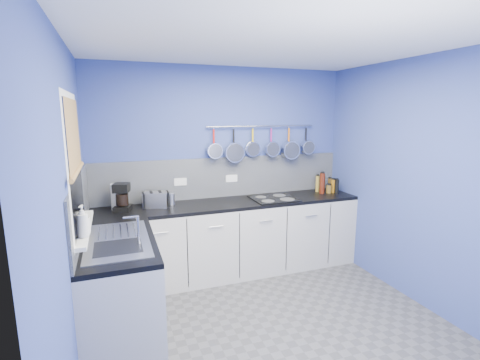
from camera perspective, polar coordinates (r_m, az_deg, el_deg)
floor at (r=3.54m, az=5.34°, el=-22.75°), size 3.20×3.00×0.02m
ceiling at (r=3.00m, az=6.24°, el=21.67°), size 3.20×3.00×0.02m
wall_back at (r=4.41m, az=-2.76°, el=1.79°), size 3.20×0.02×2.50m
wall_front at (r=1.85m, az=26.89°, el=-12.35°), size 3.20×0.02×2.50m
wall_left at (r=2.76m, az=-26.11°, el=-4.84°), size 0.02×3.00×2.50m
wall_right at (r=3.99m, az=27.10°, el=-0.37°), size 0.02×3.00×2.50m
backsplash_back at (r=4.41m, az=-2.67°, el=0.46°), size 3.20×0.02×0.50m
backsplash_left at (r=3.36m, az=-24.58°, el=-3.82°), size 0.02×1.80×0.50m
cabinet_run_back at (r=4.33m, az=-1.43°, el=-9.60°), size 3.20×0.60×0.86m
worktop_back at (r=4.20m, az=-1.46°, el=-3.83°), size 3.20×0.60×0.04m
cabinet_run_left at (r=3.32m, az=-18.77°, el=-16.92°), size 0.60×1.20×0.86m
worktop_left at (r=3.14m, az=-19.28°, el=-9.61°), size 0.60×1.20×0.04m
window_frame at (r=2.99m, az=-25.35°, el=2.24°), size 0.01×1.00×1.10m
window_glass at (r=2.99m, az=-25.25°, el=2.25°), size 0.01×0.90×1.00m
bamboo_blind at (r=2.97m, az=-25.45°, el=6.55°), size 0.01×0.90×0.55m
window_sill at (r=3.10m, az=-24.11°, el=-7.18°), size 0.10×0.98×0.03m
sink_unit at (r=3.13m, az=-19.31°, el=-9.19°), size 0.50×0.95×0.01m
mixer_tap at (r=2.92m, az=-16.24°, el=-7.82°), size 0.12×0.08×0.26m
socket_left at (r=4.27m, az=-9.68°, el=-0.29°), size 0.15×0.01×0.09m
socket_right at (r=4.43m, az=-1.38°, el=0.26°), size 0.15×0.01×0.09m
pot_rail at (r=4.48m, az=3.60°, el=8.74°), size 1.45×0.02×0.02m
soap_bottle_a at (r=2.81m, az=-24.27°, el=-6.13°), size 0.11×0.11×0.24m
soap_bottle_b at (r=2.89m, az=-24.12°, el=-6.36°), size 0.09×0.09×0.17m
paper_towel at (r=4.06m, az=-19.40°, el=-2.60°), size 0.15×0.15×0.29m
coffee_maker at (r=3.98m, az=-18.66°, el=-2.69°), size 0.21×0.23×0.30m
toaster at (r=4.05m, az=-13.55°, el=-3.12°), size 0.30×0.23×0.17m
canister at (r=4.13m, az=-11.17°, el=-3.06°), size 0.11×0.11×0.13m
hob at (r=4.34m, az=5.53°, el=-3.04°), size 0.53×0.46×0.01m
pan_0 at (r=4.26m, az=-4.27°, el=6.08°), size 0.19×0.09×0.38m
pan_1 at (r=4.34m, az=-1.02°, el=5.78°), size 0.25×0.09×0.44m
pan_2 at (r=4.43m, az=2.11°, el=6.27°), size 0.19×0.06×0.38m
pan_3 at (r=4.53m, az=5.10°, el=6.29°), size 0.20×0.09×0.39m
pan_4 at (r=4.64m, az=7.96°, el=6.08°), size 0.24×0.12×0.43m
pan_5 at (r=4.77m, az=10.68°, el=6.45°), size 0.18×0.11×0.37m
condiment_0 at (r=4.94m, az=14.38°, el=-0.70°), size 0.05×0.05×0.17m
condiment_1 at (r=4.85m, az=13.29°, el=-0.50°), size 0.07×0.07×0.23m
condiment_2 at (r=4.82m, az=12.50°, el=-0.60°), size 0.05×0.05×0.22m
condiment_3 at (r=4.82m, az=14.96°, el=-0.96°), size 0.07×0.07×0.17m
condiment_4 at (r=4.79m, az=14.28°, el=-1.43°), size 0.07×0.07×0.11m
condiment_5 at (r=4.73m, az=13.23°, el=-0.52°), size 0.07×0.07×0.27m
condiment_6 at (r=4.76m, az=15.47°, el=-1.09°), size 0.06×0.06×0.18m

